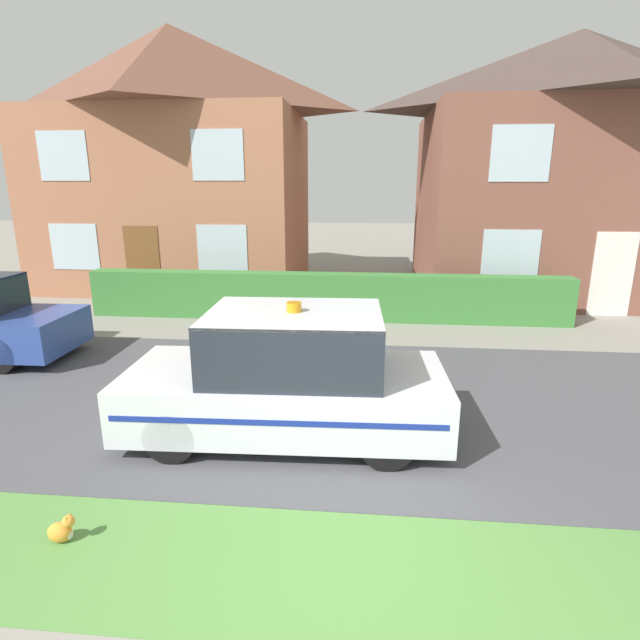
{
  "coord_description": "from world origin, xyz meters",
  "views": [
    {
      "loc": [
        0.13,
        -3.46,
        3.22
      ],
      "look_at": [
        -0.63,
        4.45,
        1.05
      ],
      "focal_mm": 28.0,
      "sensor_mm": 36.0,
      "label": 1
    }
  ],
  "objects_px": {
    "cat": "(62,530)",
    "house_left": "(176,158)",
    "house_right": "(568,165)",
    "police_car": "(289,377)"
  },
  "relations": [
    {
      "from": "cat",
      "to": "house_left",
      "type": "xyz_separation_m",
      "value": [
        -3.39,
        12.48,
        3.89
      ]
    },
    {
      "from": "house_right",
      "to": "police_car",
      "type": "bearing_deg",
      "value": -124.1
    },
    {
      "from": "police_car",
      "to": "house_left",
      "type": "bearing_deg",
      "value": -65.08
    },
    {
      "from": "police_car",
      "to": "house_right",
      "type": "height_order",
      "value": "house_right"
    },
    {
      "from": "police_car",
      "to": "house_right",
      "type": "xyz_separation_m",
      "value": [
        6.8,
        10.04,
        2.97
      ]
    },
    {
      "from": "police_car",
      "to": "cat",
      "type": "distance_m",
      "value": 2.97
    },
    {
      "from": "house_left",
      "to": "house_right",
      "type": "bearing_deg",
      "value": -0.7
    },
    {
      "from": "cat",
      "to": "house_right",
      "type": "xyz_separation_m",
      "value": [
        8.58,
        12.33,
        3.64
      ]
    },
    {
      "from": "cat",
      "to": "police_car",
      "type": "bearing_deg",
      "value": 50.45
    },
    {
      "from": "cat",
      "to": "house_left",
      "type": "distance_m",
      "value": 13.5
    }
  ]
}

